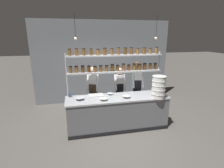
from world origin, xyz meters
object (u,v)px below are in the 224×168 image
object	(u,v)px
prep_bowl_near_right	(80,99)
prep_bowl_near_left	(103,99)
chef_left	(93,90)
container_stack	(159,87)
serving_cup_front	(70,95)
cutting_board	(96,95)
prep_bowl_center_front	(126,97)
spice_shelf_unit	(115,64)
chef_right	(137,86)
prep_bowl_center_back	(110,94)
chef_center	(119,89)

from	to	relation	value
prep_bowl_near_right	prep_bowl_near_left	bearing A→B (deg)	-15.40
chef_left	container_stack	distance (m)	1.94
serving_cup_front	prep_bowl_near_right	bearing A→B (deg)	-49.55
chef_left	prep_bowl_near_left	world-z (taller)	chef_left
container_stack	cutting_board	distance (m)	1.71
prep_bowl_center_front	chef_left	bearing A→B (deg)	132.93
spice_shelf_unit	serving_cup_front	size ratio (longest dim) A/B	24.94
chef_right	prep_bowl_near_right	xyz separation A→B (m)	(-1.79, -0.58, -0.08)
spice_shelf_unit	prep_bowl_center_back	xyz separation A→B (m)	(-0.16, -0.11, -0.82)
chef_left	cutting_board	xyz separation A→B (m)	(0.02, -0.50, -0.01)
serving_cup_front	chef_left	bearing A→B (deg)	33.77
spice_shelf_unit	prep_bowl_near_right	world-z (taller)	spice_shelf_unit
spice_shelf_unit	chef_center	size ratio (longest dim) A/B	1.71
chef_left	serving_cup_front	xyz separation A→B (m)	(-0.68, -0.46, 0.03)
chef_right	prep_bowl_near_right	distance (m)	1.89
chef_right	cutting_board	xyz separation A→B (m)	(-1.34, -0.34, -0.10)
prep_bowl_near_left	prep_bowl_near_right	world-z (taller)	prep_bowl_near_right
cutting_board	prep_bowl_center_back	size ratio (longest dim) A/B	2.31
prep_bowl_near_left	prep_bowl_near_right	size ratio (longest dim) A/B	0.92
prep_bowl_near_left	cutting_board	bearing A→B (deg)	109.26
container_stack	chef_center	bearing A→B (deg)	125.68
chef_left	cutting_board	world-z (taller)	chef_left
chef_center	prep_bowl_near_right	xyz separation A→B (m)	(-1.28, -0.81, 0.06)
container_stack	prep_bowl_near_right	size ratio (longest dim) A/B	2.55
container_stack	prep_bowl_center_front	distance (m)	0.89
prep_bowl_center_front	serving_cup_front	xyz separation A→B (m)	(-1.48, 0.40, 0.02)
chef_right	prep_bowl_center_front	distance (m)	0.90
prep_bowl_center_back	prep_bowl_near_right	xyz separation A→B (m)	(-0.86, -0.23, 0.01)
prep_bowl_near_left	serving_cup_front	size ratio (longest dim) A/B	2.01
cutting_board	serving_cup_front	xyz separation A→B (m)	(-0.71, 0.05, 0.04)
container_stack	prep_bowl_near_right	world-z (taller)	container_stack
cutting_board	prep_bowl_near_left	world-z (taller)	prep_bowl_near_left
chef_center	spice_shelf_unit	bearing A→B (deg)	-118.58
chef_left	prep_bowl_near_right	distance (m)	0.86
chef_center	cutting_board	bearing A→B (deg)	-144.98
prep_bowl_near_right	container_stack	bearing A→B (deg)	-7.75
cutting_board	chef_left	bearing A→B (deg)	92.58
prep_bowl_center_back	serving_cup_front	world-z (taller)	serving_cup_front
chef_right	prep_bowl_center_front	bearing A→B (deg)	-120.77
serving_cup_front	cutting_board	bearing A→B (deg)	-3.74
cutting_board	prep_bowl_near_right	xyz separation A→B (m)	(-0.46, -0.24, 0.02)
prep_bowl_near_right	prep_bowl_center_front	bearing A→B (deg)	-5.06
prep_bowl_center_front	chef_right	bearing A→B (deg)	50.89
container_stack	prep_bowl_center_back	size ratio (longest dim) A/B	3.45
chef_left	chef_right	xyz separation A→B (m)	(1.36, -0.16, 0.09)
chef_center	prep_bowl_near_right	bearing A→B (deg)	-147.24
chef_left	prep_bowl_near_left	xyz separation A→B (m)	(0.17, -0.91, 0.00)
chef_center	prep_bowl_center_front	xyz separation A→B (m)	(-0.05, -0.91, 0.06)
chef_center	cutting_board	world-z (taller)	chef_center
cutting_board	prep_bowl_center_back	distance (m)	0.40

